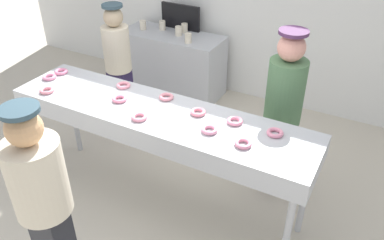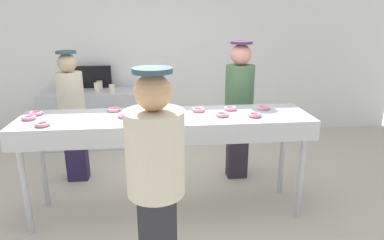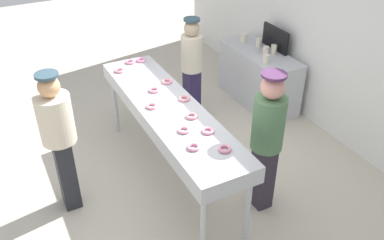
{
  "view_description": "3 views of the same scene",
  "coord_description": "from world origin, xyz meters",
  "px_view_note": "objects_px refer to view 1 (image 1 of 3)",
  "views": [
    {
      "loc": [
        1.63,
        -2.41,
        2.79
      ],
      "look_at": [
        0.26,
        0.14,
        0.94
      ],
      "focal_mm": 37.37,
      "sensor_mm": 36.0,
      "label": 1
    },
    {
      "loc": [
        -0.08,
        -3.1,
        1.94
      ],
      "look_at": [
        0.26,
        0.12,
        0.94
      ],
      "focal_mm": 31.75,
      "sensor_mm": 36.0,
      "label": 2
    },
    {
      "loc": [
        3.72,
        -1.63,
        3.47
      ],
      "look_at": [
        0.36,
        0.1,
        1.02
      ],
      "focal_mm": 39.65,
      "sensor_mm": 36.0,
      "label": 3
    }
  ],
  "objects_px": {
    "strawberry_donut_3": "(166,97)",
    "strawberry_donut_4": "(139,117)",
    "strawberry_donut_1": "(209,130)",
    "strawberry_donut_7": "(123,85)",
    "strawberry_donut_0": "(275,133)",
    "strawberry_donut_11": "(235,121)",
    "paper_cup_1": "(178,31)",
    "fryer_conveyor": "(158,120)",
    "menu_display": "(181,17)",
    "strawberry_donut_2": "(61,72)",
    "paper_cup_2": "(162,25)",
    "strawberry_donut_10": "(198,112)",
    "customer_waiting": "(44,201)",
    "paper_cup_4": "(188,38)",
    "prep_counter": "(173,63)",
    "strawberry_donut_6": "(243,144)",
    "strawberry_donut_9": "(49,77)",
    "paper_cup_0": "(143,25)",
    "strawberry_donut_8": "(119,99)",
    "worker_baker": "(283,106)",
    "strawberry_donut_5": "(47,91)",
    "worker_assistant": "(119,66)",
    "paper_cup_3": "(184,28)"
  },
  "relations": [
    {
      "from": "paper_cup_2",
      "to": "paper_cup_4",
      "type": "height_order",
      "value": "same"
    },
    {
      "from": "strawberry_donut_0",
      "to": "paper_cup_1",
      "type": "height_order",
      "value": "strawberry_donut_0"
    },
    {
      "from": "prep_counter",
      "to": "paper_cup_2",
      "type": "xyz_separation_m",
      "value": [
        -0.21,
        0.1,
        0.49
      ]
    },
    {
      "from": "fryer_conveyor",
      "to": "paper_cup_0",
      "type": "distance_m",
      "value": 2.52
    },
    {
      "from": "strawberry_donut_1",
      "to": "strawberry_donut_8",
      "type": "distance_m",
      "value": 0.92
    },
    {
      "from": "strawberry_donut_0",
      "to": "paper_cup_2",
      "type": "relative_size",
      "value": 1.04
    },
    {
      "from": "fryer_conveyor",
      "to": "strawberry_donut_3",
      "type": "height_order",
      "value": "strawberry_donut_3"
    },
    {
      "from": "strawberry_donut_8",
      "to": "worker_baker",
      "type": "height_order",
      "value": "worker_baker"
    },
    {
      "from": "strawberry_donut_7",
      "to": "fryer_conveyor",
      "type": "bearing_deg",
      "value": -22.44
    },
    {
      "from": "strawberry_donut_4",
      "to": "strawberry_donut_11",
      "type": "xyz_separation_m",
      "value": [
        0.71,
        0.32,
        0.0
      ]
    },
    {
      "from": "paper_cup_4",
      "to": "strawberry_donut_10",
      "type": "bearing_deg",
      "value": -58.8
    },
    {
      "from": "strawberry_donut_0",
      "to": "strawberry_donut_7",
      "type": "distance_m",
      "value": 1.51
    },
    {
      "from": "strawberry_donut_10",
      "to": "customer_waiting",
      "type": "xyz_separation_m",
      "value": [
        -0.43,
        -1.32,
        -0.08
      ]
    },
    {
      "from": "strawberry_donut_10",
      "to": "prep_counter",
      "type": "height_order",
      "value": "strawberry_donut_10"
    },
    {
      "from": "strawberry_donut_11",
      "to": "paper_cup_1",
      "type": "distance_m",
      "value": 2.5
    },
    {
      "from": "fryer_conveyor",
      "to": "strawberry_donut_4",
      "type": "xyz_separation_m",
      "value": [
        -0.06,
        -0.18,
        0.11
      ]
    },
    {
      "from": "strawberry_donut_1",
      "to": "strawberry_donut_10",
      "type": "distance_m",
      "value": 0.28
    },
    {
      "from": "strawberry_donut_4",
      "to": "menu_display",
      "type": "bearing_deg",
      "value": 112.45
    },
    {
      "from": "fryer_conveyor",
      "to": "strawberry_donut_6",
      "type": "xyz_separation_m",
      "value": [
        0.83,
        -0.12,
        0.11
      ]
    },
    {
      "from": "strawberry_donut_3",
      "to": "menu_display",
      "type": "relative_size",
      "value": 0.22
    },
    {
      "from": "paper_cup_1",
      "to": "paper_cup_4",
      "type": "xyz_separation_m",
      "value": [
        0.24,
        -0.17,
        0.0
      ]
    },
    {
      "from": "strawberry_donut_2",
      "to": "strawberry_donut_9",
      "type": "xyz_separation_m",
      "value": [
        -0.01,
        -0.15,
        0.0
      ]
    },
    {
      "from": "strawberry_donut_1",
      "to": "strawberry_donut_7",
      "type": "relative_size",
      "value": 1.0
    },
    {
      "from": "strawberry_donut_5",
      "to": "paper_cup_4",
      "type": "relative_size",
      "value": 1.04
    },
    {
      "from": "strawberry_donut_3",
      "to": "paper_cup_4",
      "type": "xyz_separation_m",
      "value": [
        -0.69,
        1.65,
        -0.13
      ]
    },
    {
      "from": "strawberry_donut_0",
      "to": "paper_cup_3",
      "type": "relative_size",
      "value": 1.04
    },
    {
      "from": "strawberry_donut_4",
      "to": "strawberry_donut_11",
      "type": "distance_m",
      "value": 0.78
    },
    {
      "from": "strawberry_donut_10",
      "to": "paper_cup_4",
      "type": "relative_size",
      "value": 1.04
    },
    {
      "from": "customer_waiting",
      "to": "paper_cup_0",
      "type": "height_order",
      "value": "customer_waiting"
    },
    {
      "from": "customer_waiting",
      "to": "strawberry_donut_10",
      "type": "bearing_deg",
      "value": 73.45
    },
    {
      "from": "paper_cup_4",
      "to": "strawberry_donut_1",
      "type": "bearing_deg",
      "value": -56.99
    },
    {
      "from": "strawberry_donut_10",
      "to": "customer_waiting",
      "type": "relative_size",
      "value": 0.08
    },
    {
      "from": "fryer_conveyor",
      "to": "paper_cup_0",
      "type": "relative_size",
      "value": 21.87
    },
    {
      "from": "strawberry_donut_1",
      "to": "paper_cup_1",
      "type": "bearing_deg",
      "value": 125.46
    },
    {
      "from": "strawberry_donut_11",
      "to": "paper_cup_1",
      "type": "xyz_separation_m",
      "value": [
        -1.62,
        1.89,
        -0.13
      ]
    },
    {
      "from": "strawberry_donut_0",
      "to": "strawberry_donut_6",
      "type": "xyz_separation_m",
      "value": [
        -0.16,
        -0.25,
        0.0
      ]
    },
    {
      "from": "customer_waiting",
      "to": "strawberry_donut_11",
      "type": "bearing_deg",
      "value": 62.09
    },
    {
      "from": "strawberry_donut_0",
      "to": "worker_assistant",
      "type": "xyz_separation_m",
      "value": [
        -2.06,
        0.71,
        -0.18
      ]
    },
    {
      "from": "strawberry_donut_2",
      "to": "paper_cup_2",
      "type": "height_order",
      "value": "strawberry_donut_2"
    },
    {
      "from": "worker_assistant",
      "to": "paper_cup_4",
      "type": "xyz_separation_m",
      "value": [
        0.34,
        1.02,
        0.05
      ]
    },
    {
      "from": "strawberry_donut_11",
      "to": "fryer_conveyor",
      "type": "bearing_deg",
      "value": -168.08
    },
    {
      "from": "prep_counter",
      "to": "strawberry_donut_1",
      "type": "bearing_deg",
      "value": -52.63
    },
    {
      "from": "strawberry_donut_4",
      "to": "paper_cup_2",
      "type": "relative_size",
      "value": 1.04
    },
    {
      "from": "strawberry_donut_3",
      "to": "strawberry_donut_4",
      "type": "relative_size",
      "value": 1.0
    },
    {
      "from": "worker_baker",
      "to": "menu_display",
      "type": "xyz_separation_m",
      "value": [
        -1.96,
        1.55,
        0.08
      ]
    },
    {
      "from": "strawberry_donut_2",
      "to": "strawberry_donut_0",
      "type": "bearing_deg",
      "value": -0.61
    },
    {
      "from": "strawberry_donut_1",
      "to": "paper_cup_4",
      "type": "distance_m",
      "value": 2.31
    },
    {
      "from": "strawberry_donut_1",
      "to": "strawberry_donut_5",
      "type": "bearing_deg",
      "value": -175.31
    },
    {
      "from": "strawberry_donut_0",
      "to": "strawberry_donut_5",
      "type": "height_order",
      "value": "same"
    },
    {
      "from": "strawberry_donut_5",
      "to": "strawberry_donut_7",
      "type": "xyz_separation_m",
      "value": [
        0.56,
        0.42,
        0.0
      ]
    }
  ]
}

